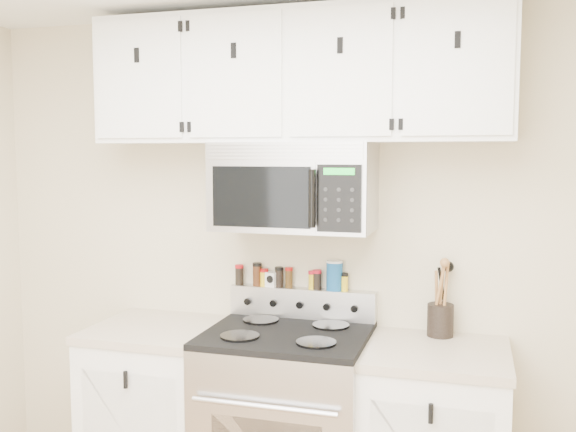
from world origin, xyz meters
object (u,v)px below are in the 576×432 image
object	(u,v)px
range	(287,426)
salt_canister	(334,275)
microwave	(294,187)
utensil_crock	(440,317)

from	to	relation	value
range	salt_canister	world-z (taller)	salt_canister
range	microwave	xyz separation A→B (m)	(0.00, 0.13, 1.14)
range	utensil_crock	bearing A→B (deg)	18.48
range	salt_canister	size ratio (longest dim) A/B	7.22
microwave	utensil_crock	xyz separation A→B (m)	(0.69, 0.11, -0.62)
range	microwave	bearing A→B (deg)	89.77
microwave	range	bearing A→B (deg)	-90.23
microwave	salt_canister	xyz separation A→B (m)	(0.17, 0.16, -0.45)
salt_canister	microwave	bearing A→B (deg)	-137.01
range	salt_canister	bearing A→B (deg)	59.34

